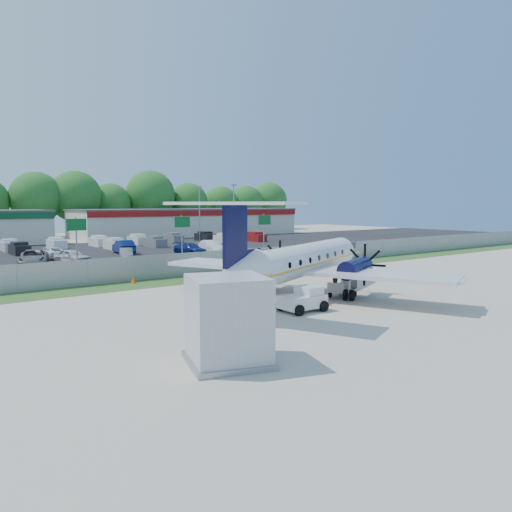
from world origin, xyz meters
TOP-DOWN VIEW (x-y plane):
  - ground at (0.00, 0.00)m, footprint 170.00×170.00m
  - grass_verge at (0.00, 12.00)m, footprint 170.00×4.00m
  - access_road at (0.00, 19.00)m, footprint 170.00×8.00m
  - parking_lot at (0.00, 40.00)m, footprint 170.00×32.00m
  - perimeter_fence at (0.00, 14.00)m, footprint 120.00×0.06m
  - building_east at (26.00, 61.98)m, footprint 44.40×12.40m
  - sign_left at (-8.00, 22.91)m, footprint 1.80×0.26m
  - sign_mid at (3.00, 22.91)m, footprint 1.80×0.26m
  - sign_right at (14.00, 22.91)m, footprint 1.80×0.26m
  - light_pole_ne at (20.00, 38.00)m, footprint 0.90×0.35m
  - light_pole_se at (20.00, 48.00)m, footprint 0.90×0.35m
  - tree_line at (0.00, 74.00)m, footprint 112.00×6.00m
  - aircraft at (0.11, 0.91)m, footprint 20.32×19.73m
  - pushback_tug at (-3.04, -2.63)m, footprint 2.64×1.89m
  - baggage_cart_near at (-7.38, 0.62)m, footprint 2.54×2.00m
  - baggage_cart_far at (1.99, -0.98)m, footprint 2.27×1.70m
  - service_container at (-11.91, -7.95)m, footprint 3.89×3.89m
  - cone_nose at (3.53, -0.46)m, footprint 0.38×0.38m
  - cone_starboard_wing at (-6.92, 12.75)m, footprint 0.41×0.41m
  - road_car_mid at (6.32, 21.14)m, footprint 4.46×1.87m
  - road_car_east at (31.86, 17.86)m, footprint 5.34×3.27m
  - parked_car_a at (-10.34, 29.45)m, footprint 4.26×6.37m
  - parked_car_b at (-6.63, 29.06)m, footprint 3.18×4.80m
  - parked_car_c at (-0.72, 29.05)m, footprint 2.65×4.16m
  - parked_car_d at (7.66, 29.51)m, footprint 2.73×5.23m
  - parked_car_e at (10.51, 29.18)m, footprint 2.72×5.28m
  - parked_car_f at (-7.25, 35.06)m, footprint 3.08×5.26m
  - parked_car_g at (1.65, 35.57)m, footprint 2.57×5.42m
  - far_parking_rows at (0.00, 45.00)m, footprint 56.00×10.00m

SIDE VIEW (x-z plane):
  - ground at x=0.00m, z-range 0.00..0.00m
  - tree_line at x=0.00m, z-range -7.00..7.00m
  - road_car_mid at x=6.32m, z-range -0.64..0.64m
  - road_car_east at x=31.86m, z-range -0.83..0.83m
  - parked_car_a at x=-10.34m, z-range -0.81..0.81m
  - parked_car_b at x=-6.63m, z-range -0.76..0.76m
  - parked_car_c at x=-0.72m, z-range -0.65..0.65m
  - parked_car_d at x=7.66m, z-range -0.72..0.72m
  - parked_car_e at x=10.51m, z-range -0.83..0.83m
  - parked_car_f at x=-7.25m, z-range -0.69..0.69m
  - parked_car_g at x=1.65m, z-range -0.86..0.86m
  - far_parking_rows at x=0.00m, z-range -0.80..0.80m
  - grass_verge at x=0.00m, z-range 0.00..0.02m
  - access_road at x=0.00m, z-range 0.00..0.02m
  - parking_lot at x=0.00m, z-range 0.00..0.02m
  - cone_nose at x=3.53m, z-range -0.01..0.52m
  - cone_starboard_wing at x=-6.92m, z-range -0.02..0.57m
  - baggage_cart_far at x=1.99m, z-range -0.04..1.03m
  - baggage_cart_near at x=-7.38m, z-range -0.04..1.12m
  - pushback_tug at x=-3.04m, z-range -0.03..1.39m
  - perimeter_fence at x=0.00m, z-range 0.01..2.00m
  - service_container at x=-11.91m, z-range -0.12..3.32m
  - aircraft at x=0.11m, z-range -0.72..5.60m
  - building_east at x=26.00m, z-range 0.01..5.25m
  - sign_left at x=-8.00m, z-range 1.11..6.11m
  - sign_mid at x=3.00m, z-range 1.11..6.11m
  - sign_right at x=14.00m, z-range 1.11..6.11m
  - light_pole_ne at x=20.00m, z-range 0.69..9.78m
  - light_pole_se at x=20.00m, z-range 0.69..9.78m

